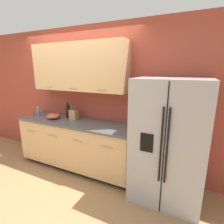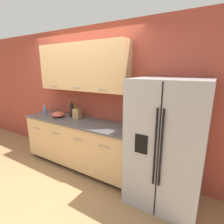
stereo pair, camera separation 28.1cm
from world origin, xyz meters
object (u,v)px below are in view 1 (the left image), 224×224
refrigerator (168,141)px  soap_dispenser (38,112)px  mixing_bowl (53,116)px  knife_block (74,114)px  wine_bottle (68,111)px

refrigerator → soap_dispenser: 2.55m
refrigerator → mixing_bowl: size_ratio=6.80×
knife_block → mixing_bowl: bearing=-161.4°
knife_block → wine_bottle: wine_bottle is taller
knife_block → soap_dispenser: (-0.80, -0.11, -0.01)m
refrigerator → soap_dispenser: bearing=179.2°
soap_dispenser → mixing_bowl: soap_dispenser is taller
knife_block → wine_bottle: bearing=165.8°
wine_bottle → mixing_bowl: bearing=-141.0°
refrigerator → wine_bottle: size_ratio=5.53×
soap_dispenser → mixing_bowl: size_ratio=0.80×
soap_dispenser → wine_bottle: bearing=13.9°
mixing_bowl → refrigerator: bearing=-0.5°
knife_block → wine_bottle: 0.18m
knife_block → soap_dispenser: 0.80m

